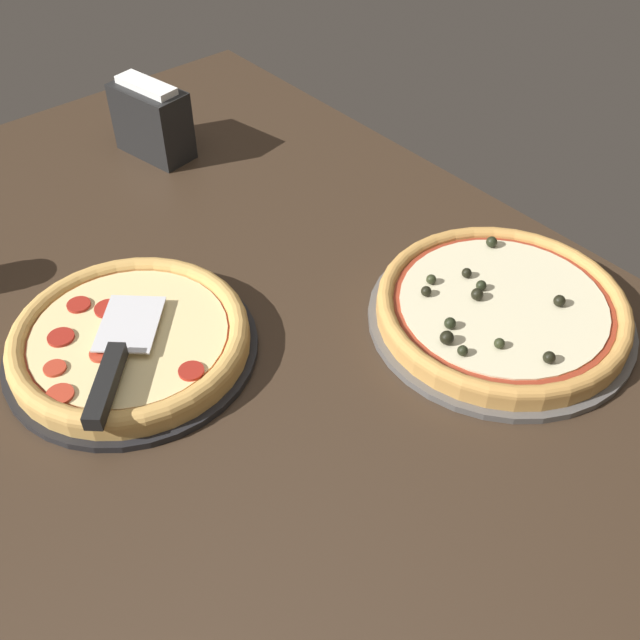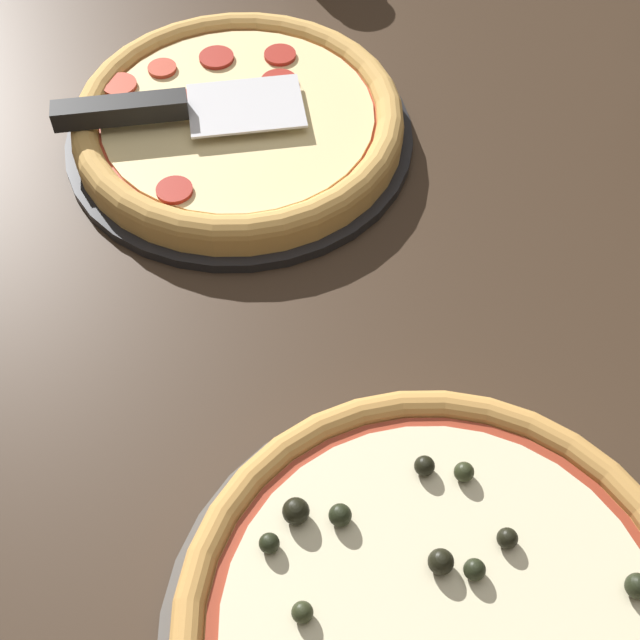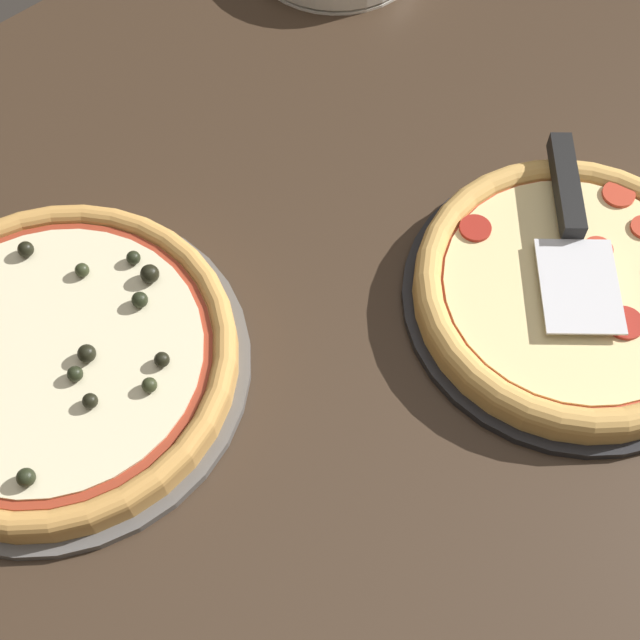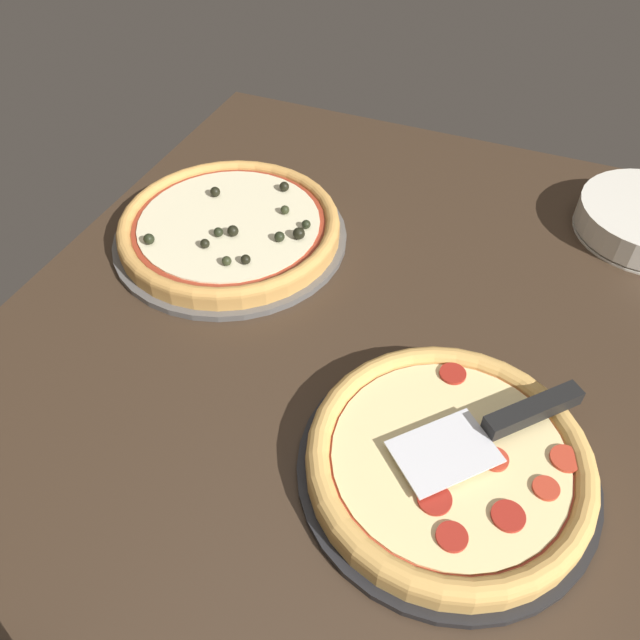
% 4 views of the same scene
% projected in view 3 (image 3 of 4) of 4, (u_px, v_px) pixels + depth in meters
% --- Properties ---
extents(ground_plane, '(1.42, 1.12, 0.04)m').
position_uv_depth(ground_plane, '(501.00, 352.00, 0.87)').
color(ground_plane, '#38281C').
extents(pizza_pan_front, '(0.33, 0.33, 0.01)m').
position_uv_depth(pizza_pan_front, '(570.00, 300.00, 0.87)').
color(pizza_pan_front, black).
rests_on(pizza_pan_front, ground_plane).
extents(pizza_front, '(0.31, 0.31, 0.03)m').
position_uv_depth(pizza_front, '(575.00, 289.00, 0.86)').
color(pizza_front, tan).
rests_on(pizza_front, pizza_pan_front).
extents(pizza_pan_back, '(0.36, 0.36, 0.01)m').
position_uv_depth(pizza_pan_back, '(59.00, 368.00, 0.84)').
color(pizza_pan_back, '#565451').
rests_on(pizza_pan_back, ground_plane).
extents(pizza_back, '(0.34, 0.34, 0.04)m').
position_uv_depth(pizza_back, '(53.00, 357.00, 0.82)').
color(pizza_back, '#C68E47').
rests_on(pizza_back, pizza_pan_back).
extents(serving_spatula, '(0.20, 0.19, 0.02)m').
position_uv_depth(serving_spatula, '(570.00, 210.00, 0.87)').
color(serving_spatula, silver).
rests_on(serving_spatula, pizza_front).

